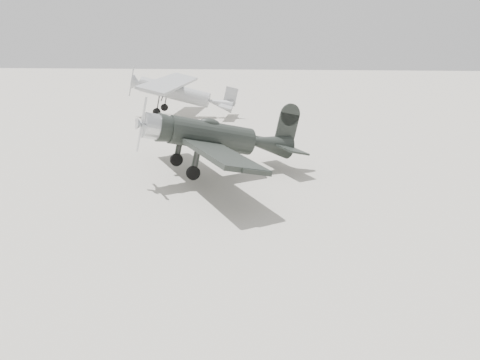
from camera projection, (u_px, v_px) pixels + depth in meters
The scene contains 3 objects.
ground at pixel (236, 262), 14.05m from camera, with size 160.00×160.00×0.00m, color #AFA69B.
lowwing_monoplane at pixel (219, 137), 21.98m from camera, with size 8.85×10.64×3.62m.
highwing_monoplane at pixel (179, 90), 38.27m from camera, with size 8.79×12.31×3.51m.
Camera 1 is at (1.23, -12.61, 6.56)m, focal length 35.00 mm.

